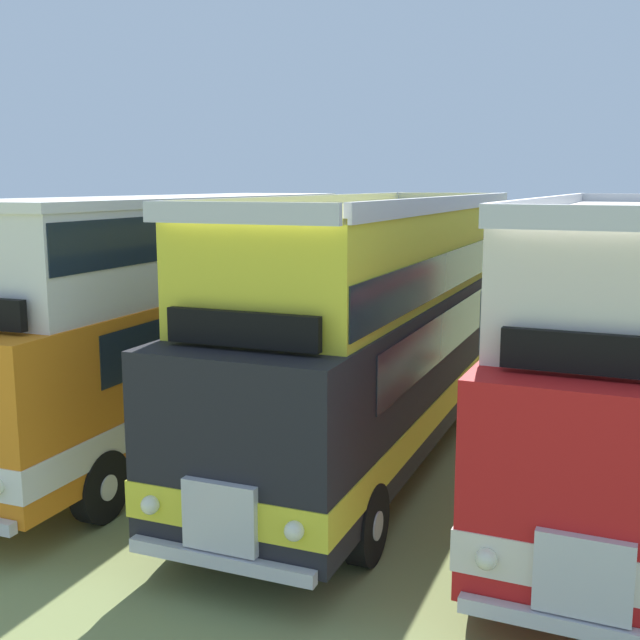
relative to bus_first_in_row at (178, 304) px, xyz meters
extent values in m
cube|color=orange|center=(0.00, -0.12, -0.77)|extent=(2.63, 11.12, 2.30)
cube|color=white|center=(0.00, -0.12, -1.37)|extent=(2.67, 11.17, 0.44)
cube|color=#19232D|center=(0.00, 0.28, -0.17)|extent=(2.63, 8.73, 0.76)
cube|color=white|center=(0.00, 0.13, 1.13)|extent=(2.52, 10.22, 1.50)
cube|color=white|center=(0.00, 0.13, 1.95)|extent=(2.58, 10.32, 0.14)
cube|color=#19232D|center=(0.00, 0.13, 1.43)|extent=(2.56, 10.12, 0.68)
cylinder|color=black|center=(1.10, -4.08, -1.95)|extent=(0.29, 1.04, 1.04)
cylinder|color=silver|center=(1.25, -4.08, -1.95)|extent=(0.02, 0.36, 0.36)
cylinder|color=black|center=(1.19, 3.61, -1.95)|extent=(0.29, 1.04, 1.04)
cylinder|color=silver|center=(1.34, 3.61, -1.95)|extent=(0.02, 0.36, 0.36)
cylinder|color=black|center=(-1.11, 3.64, -1.95)|extent=(0.29, 1.04, 1.04)
cylinder|color=silver|center=(-1.26, 3.64, -1.95)|extent=(0.02, 0.36, 0.36)
cube|color=black|center=(3.94, 0.12, -0.77)|extent=(2.81, 11.32, 2.30)
cube|color=yellow|center=(3.94, 0.12, -1.37)|extent=(2.85, 11.36, 0.44)
cube|color=#19232D|center=(3.95, 0.52, -0.17)|extent=(2.77, 8.92, 0.76)
cube|color=#19232D|center=(3.79, -5.45, -0.12)|extent=(2.20, 0.16, 0.90)
cube|color=silver|center=(3.78, -5.56, -1.37)|extent=(0.90, 0.14, 0.80)
cube|color=silver|center=(3.78, -5.59, -1.87)|extent=(2.30, 0.20, 0.16)
sphere|color=#EAEACC|center=(4.68, -5.59, -1.37)|extent=(0.22, 0.22, 0.22)
sphere|color=#EAEACC|center=(2.88, -5.55, -1.37)|extent=(0.22, 0.22, 0.22)
cube|color=yellow|center=(3.95, 0.37, 1.13)|extent=(2.68, 10.42, 1.50)
cube|color=silver|center=(3.80, -5.01, 1.93)|extent=(2.40, 0.17, 0.24)
cube|color=silver|center=(4.07, 5.04, 1.93)|extent=(2.40, 0.17, 0.24)
cube|color=silver|center=(5.15, 0.33, 1.93)|extent=(0.38, 10.36, 0.24)
cube|color=silver|center=(2.75, 0.40, 1.93)|extent=(0.38, 10.36, 0.24)
cube|color=#19232D|center=(3.95, 0.37, 0.83)|extent=(2.72, 10.32, 0.64)
cube|color=black|center=(3.80, -4.96, 0.63)|extent=(1.90, 0.17, 0.40)
cylinder|color=black|center=(4.98, -3.94, -1.95)|extent=(0.31, 1.05, 1.04)
cylinder|color=silver|center=(5.13, -3.95, -1.95)|extent=(0.03, 0.36, 0.36)
cylinder|color=black|center=(2.68, -3.88, -1.95)|extent=(0.31, 1.05, 1.04)
cylinder|color=silver|center=(2.53, -3.87, -1.95)|extent=(0.03, 0.36, 0.36)
cylinder|color=black|center=(5.19, 3.91, -1.95)|extent=(0.31, 1.05, 1.04)
cylinder|color=silver|center=(5.34, 3.91, -1.95)|extent=(0.03, 0.36, 0.36)
cylinder|color=black|center=(2.89, 3.97, -1.95)|extent=(0.31, 1.05, 1.04)
cylinder|color=silver|center=(2.74, 3.98, -1.95)|extent=(0.03, 0.36, 0.36)
cube|color=red|center=(7.88, -0.02, -0.77)|extent=(3.09, 11.09, 2.30)
cube|color=silver|center=(7.88, -0.02, -1.37)|extent=(3.14, 11.13, 0.44)
cube|color=#19232D|center=(7.90, 0.37, -0.17)|extent=(2.99, 8.69, 0.76)
cube|color=#19232D|center=(7.58, -5.44, -0.12)|extent=(2.20, 0.22, 0.90)
cube|color=silver|center=(7.58, -5.55, -1.37)|extent=(0.91, 0.17, 0.80)
cube|color=silver|center=(7.58, -5.58, -1.87)|extent=(2.30, 0.26, 0.16)
sphere|color=#EAEACC|center=(6.68, -5.51, -1.37)|extent=(0.22, 0.22, 0.22)
cube|color=silver|center=(7.89, 0.23, 1.13)|extent=(2.94, 10.18, 1.50)
cube|color=silver|center=(7.61, -5.00, 1.93)|extent=(2.40, 0.23, 0.24)
cube|color=silver|center=(6.69, 0.29, 1.93)|extent=(0.65, 10.06, 0.24)
cube|color=#19232D|center=(7.89, 0.23, 0.83)|extent=(2.98, 10.08, 0.64)
cube|color=black|center=(7.61, -4.95, 0.63)|extent=(1.90, 0.22, 0.40)
cylinder|color=black|center=(6.52, -3.84, -1.95)|extent=(0.34, 1.05, 1.04)
cylinder|color=silver|center=(6.37, -3.83, -1.95)|extent=(0.04, 0.36, 0.36)
cylinder|color=black|center=(6.93, 3.72, -1.95)|extent=(0.34, 1.05, 1.04)
cylinder|color=silver|center=(6.78, 3.72, -1.95)|extent=(0.04, 0.36, 0.36)
camera|label=1|loc=(7.65, -12.73, 2.23)|focal=43.81mm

